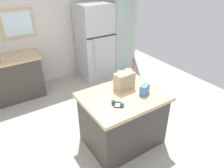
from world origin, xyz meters
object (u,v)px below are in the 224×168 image
bottle (134,74)px  tall_cabinet (117,30)px  small_box (145,90)px  ear_defenders (118,104)px  refrigerator (95,42)px  kitchen_island (122,119)px  shopping_bag (124,81)px

bottle → tall_cabinet: bearing=61.9°
small_box → ear_defenders: small_box is taller
refrigerator → small_box: refrigerator is taller
kitchen_island → tall_cabinet: 2.84m
tall_cabinet → bottle: tall_cabinet is taller
refrigerator → kitchen_island: bearing=-109.4°
kitchen_island → small_box: size_ratio=7.28×
shopping_bag → small_box: 0.34m
kitchen_island → shopping_bag: shopping_bag is taller
kitchen_island → small_box: bearing=-26.0°
tall_cabinet → small_box: bearing=-116.2°
ear_defenders → bottle: bearing=35.1°
ear_defenders → refrigerator: bearing=67.5°
refrigerator → bottle: bearing=-101.6°
small_box → bottle: 0.43m
tall_cabinet → kitchen_island: bearing=-122.7°
tall_cabinet → small_box: tall_cabinet is taller
kitchen_island → bottle: bottle is taller
refrigerator → ear_defenders: 2.68m
refrigerator → small_box: bearing=-102.3°
shopping_bag → ear_defenders: 0.47m
kitchen_island → refrigerator: bearing=70.6°
small_box → ear_defenders: 0.49m
kitchen_island → small_box: 0.60m
refrigerator → bottle: 2.10m
kitchen_island → refrigerator: 2.51m
ear_defenders → small_box: bearing=2.2°
ear_defenders → shopping_bag: bearing=42.8°
refrigerator → ear_defenders: (-1.03, -2.48, -0.01)m
refrigerator → tall_cabinet: (0.67, 0.00, 0.21)m
bottle → ear_defenders: bottle is taller
tall_cabinet → small_box: 2.75m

